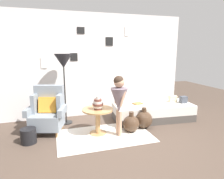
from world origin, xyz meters
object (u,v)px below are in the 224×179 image
at_px(armchair, 48,112).
at_px(magazine_basket, 29,136).
at_px(side_table, 98,116).
at_px(person_child, 119,98).
at_px(book_on_daybed, 138,103).
at_px(daybed, 153,112).
at_px(demijohn_near, 131,123).
at_px(vase_striped, 98,104).
at_px(demijohn_far, 144,119).
at_px(floor_lamp, 63,64).

bearing_deg(armchair, magazine_basket, -129.31).
xyz_separation_m(side_table, person_child, (0.38, -0.20, 0.40)).
height_order(book_on_daybed, magazine_basket, book_on_daybed).
height_order(armchair, daybed, armchair).
bearing_deg(armchair, demijohn_near, -17.21).
relative_size(daybed, vase_striped, 7.20).
height_order(side_table, book_on_daybed, side_table).
bearing_deg(demijohn_far, armchair, 168.76).
relative_size(armchair, demijohn_near, 2.22).
relative_size(side_table, magazine_basket, 2.24).
xyz_separation_m(armchair, book_on_daybed, (2.08, 0.10, -0.02)).
distance_m(demijohn_near, magazine_basket, 2.01).
height_order(daybed, side_table, side_table).
xyz_separation_m(floor_lamp, demijohn_far, (1.62, -0.80, -1.20)).
bearing_deg(side_table, demijohn_far, 0.40).
bearing_deg(book_on_daybed, demijohn_near, -124.37).
distance_m(person_child, demijohn_near, 0.69).
xyz_separation_m(book_on_daybed, demijohn_far, (-0.07, -0.50, -0.22)).
bearing_deg(daybed, magazine_basket, -171.03).
bearing_deg(demijohn_far, demijohn_near, -161.89).
relative_size(demijohn_far, magazine_basket, 1.65).
bearing_deg(demijohn_near, armchair, 162.79).
bearing_deg(armchair, person_child, -24.33).
relative_size(side_table, demijohn_near, 1.44).
bearing_deg(demijohn_near, demijohn_far, 18.11).
bearing_deg(magazine_basket, demijohn_near, -2.41).
relative_size(vase_striped, floor_lamp, 0.17).
relative_size(book_on_daybed, demijohn_near, 0.50).
distance_m(person_child, book_on_daybed, 1.09).
xyz_separation_m(floor_lamp, book_on_daybed, (1.69, -0.30, -0.98)).
xyz_separation_m(book_on_daybed, magazine_basket, (-2.43, -0.53, -0.28)).
bearing_deg(daybed, armchair, -179.67).
xyz_separation_m(floor_lamp, person_child, (0.96, -1.01, -0.61)).
relative_size(armchair, magazine_basket, 3.46).
distance_m(daybed, demijohn_near, 0.95).
height_order(side_table, magazine_basket, side_table).
xyz_separation_m(demijohn_far, magazine_basket, (-2.36, -0.03, -0.05)).
bearing_deg(demijohn_far, magazine_basket, -179.28).
height_order(daybed, demijohn_far, demijohn_far).
height_order(daybed, person_child, person_child).
bearing_deg(demijohn_near, side_table, 171.18).
xyz_separation_m(side_table, magazine_basket, (-1.32, -0.02, -0.25)).
height_order(side_table, demijohn_near, side_table).
bearing_deg(magazine_basket, side_table, 0.98).
bearing_deg(magazine_basket, person_child, -6.10).
bearing_deg(demijohn_far, floor_lamp, 153.68).
bearing_deg(book_on_daybed, armchair, -177.11).
xyz_separation_m(vase_striped, floor_lamp, (-0.58, 0.84, 0.75)).
bearing_deg(floor_lamp, vase_striped, -55.56).
bearing_deg(book_on_daybed, floor_lamp, 170.03).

